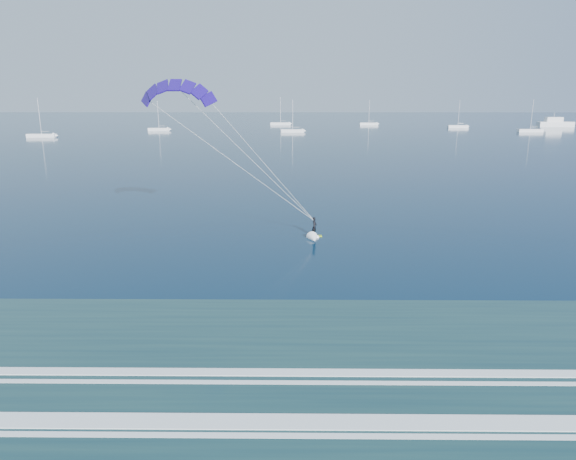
% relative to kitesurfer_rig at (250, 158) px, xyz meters
% --- Properties ---
extents(kitesurfer_rig, '(16.46, 8.17, 15.71)m').
position_rel_kitesurfer_rig_xyz_m(kitesurfer_rig, '(0.00, 0.00, 0.00)').
color(kitesurfer_rig, '#93BD16').
rests_on(kitesurfer_rig, ground).
extents(motor_yacht, '(15.63, 4.17, 6.38)m').
position_rel_kitesurfer_rig_xyz_m(motor_yacht, '(123.27, 193.71, -6.33)').
color(motor_yacht, white).
rests_on(motor_yacht, ground).
extents(sailboat_0, '(9.61, 2.40, 12.95)m').
position_rel_kitesurfer_rig_xyz_m(sailboat_0, '(-81.08, 129.08, -7.34)').
color(sailboat_0, white).
rests_on(sailboat_0, ground).
extents(sailboat_1, '(8.48, 2.40, 11.68)m').
position_rel_kitesurfer_rig_xyz_m(sailboat_1, '(-50.03, 163.34, -7.35)').
color(sailboat_1, white).
rests_on(sailboat_1, ground).
extents(sailboat_2, '(9.79, 2.40, 13.05)m').
position_rel_kitesurfer_rig_xyz_m(sailboat_2, '(-2.26, 209.08, -7.34)').
color(sailboat_2, white).
rests_on(sailboat_2, ground).
extents(sailboat_3, '(8.80, 2.40, 12.20)m').
position_rel_kitesurfer_rig_xyz_m(sailboat_3, '(3.70, 154.87, -7.34)').
color(sailboat_3, white).
rests_on(sailboat_3, ground).
extents(sailboat_4, '(8.71, 2.40, 11.85)m').
position_rel_kitesurfer_rig_xyz_m(sailboat_4, '(40.48, 207.25, -7.35)').
color(sailboat_4, white).
rests_on(sailboat_4, ground).
extents(sailboat_5, '(8.68, 2.40, 11.85)m').
position_rel_kitesurfer_rig_xyz_m(sailboat_5, '(76.46, 184.92, -7.35)').
color(sailboat_5, white).
rests_on(sailboat_5, ground).
extents(sailboat_6, '(9.29, 2.40, 12.51)m').
position_rel_kitesurfer_rig_xyz_m(sailboat_6, '(95.79, 157.11, -7.34)').
color(sailboat_6, white).
rests_on(sailboat_6, ground).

